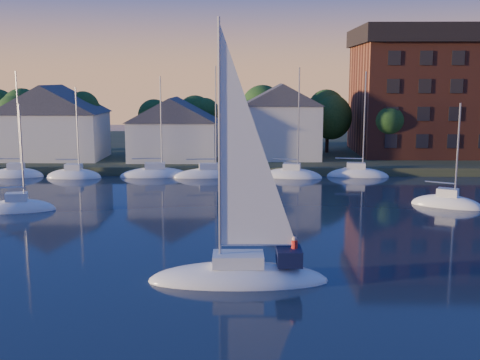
{
  "coord_description": "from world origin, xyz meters",
  "views": [
    {
      "loc": [
        3.95,
        -20.4,
        11.45
      ],
      "look_at": [
        3.2,
        22.0,
        4.27
      ],
      "focal_mm": 45.0,
      "sensor_mm": 36.0,
      "label": 1
    }
  ],
  "objects_px": {
    "clubhouse_west": "(53,121)",
    "clubhouse_centre": "(174,128)",
    "hero_sailboat": "(241,271)",
    "clubhouse_east": "(281,120)",
    "drifting_sailboat_left": "(17,210)",
    "drifting_sailboat_right": "(447,205)",
    "condo_block": "(466,91)"
  },
  "relations": [
    {
      "from": "clubhouse_west",
      "to": "drifting_sailboat_left",
      "type": "distance_m",
      "value": 28.69
    },
    {
      "from": "condo_block",
      "to": "drifting_sailboat_left",
      "type": "bearing_deg",
      "value": -145.63
    },
    {
      "from": "clubhouse_east",
      "to": "hero_sailboat",
      "type": "relative_size",
      "value": 0.66
    },
    {
      "from": "clubhouse_west",
      "to": "hero_sailboat",
      "type": "relative_size",
      "value": 0.86
    },
    {
      "from": "condo_block",
      "to": "hero_sailboat",
      "type": "height_order",
      "value": "condo_block"
    },
    {
      "from": "hero_sailboat",
      "to": "clubhouse_west",
      "type": "bearing_deg",
      "value": -62.12
    },
    {
      "from": "drifting_sailboat_right",
      "to": "clubhouse_centre",
      "type": "bearing_deg",
      "value": 167.69
    },
    {
      "from": "clubhouse_west",
      "to": "clubhouse_east",
      "type": "distance_m",
      "value": 30.02
    },
    {
      "from": "condo_block",
      "to": "drifting_sailboat_left",
      "type": "distance_m",
      "value": 61.82
    },
    {
      "from": "hero_sailboat",
      "to": "drifting_sailboat_left",
      "type": "distance_m",
      "value": 26.76
    },
    {
      "from": "drifting_sailboat_left",
      "to": "drifting_sailboat_right",
      "type": "xyz_separation_m",
      "value": [
        38.15,
        2.69,
        0.0
      ]
    },
    {
      "from": "clubhouse_centre",
      "to": "drifting_sailboat_left",
      "type": "relative_size",
      "value": 1.11
    },
    {
      "from": "drifting_sailboat_left",
      "to": "condo_block",
      "type": "bearing_deg",
      "value": 19.26
    },
    {
      "from": "hero_sailboat",
      "to": "clubhouse_east",
      "type": "bearing_deg",
      "value": -96.94
    },
    {
      "from": "hero_sailboat",
      "to": "drifting_sailboat_right",
      "type": "bearing_deg",
      "value": -132.89
    },
    {
      "from": "drifting_sailboat_left",
      "to": "drifting_sailboat_right",
      "type": "height_order",
      "value": "drifting_sailboat_right"
    },
    {
      "from": "clubhouse_east",
      "to": "hero_sailboat",
      "type": "xyz_separation_m",
      "value": [
        -4.58,
        -46.51,
        -5.36
      ]
    },
    {
      "from": "condo_block",
      "to": "drifting_sailboat_left",
      "type": "xyz_separation_m",
      "value": [
        -50.4,
        -34.47,
        -9.69
      ]
    },
    {
      "from": "hero_sailboat",
      "to": "drifting_sailboat_left",
      "type": "relative_size",
      "value": 1.52
    },
    {
      "from": "clubhouse_east",
      "to": "condo_block",
      "type": "bearing_deg",
      "value": 12.89
    },
    {
      "from": "condo_block",
      "to": "clubhouse_centre",
      "type": "bearing_deg",
      "value": -168.76
    },
    {
      "from": "clubhouse_east",
      "to": "hero_sailboat",
      "type": "bearing_deg",
      "value": -95.63
    },
    {
      "from": "drifting_sailboat_left",
      "to": "clubhouse_west",
      "type": "bearing_deg",
      "value": 86.4
    },
    {
      "from": "clubhouse_east",
      "to": "condo_block",
      "type": "relative_size",
      "value": 0.34
    },
    {
      "from": "clubhouse_centre",
      "to": "clubhouse_east",
      "type": "height_order",
      "value": "clubhouse_east"
    },
    {
      "from": "clubhouse_east",
      "to": "drifting_sailboat_left",
      "type": "height_order",
      "value": "clubhouse_east"
    },
    {
      "from": "clubhouse_west",
      "to": "clubhouse_centre",
      "type": "distance_m",
      "value": 16.05
    },
    {
      "from": "condo_block",
      "to": "drifting_sailboat_right",
      "type": "distance_m",
      "value": 35.41
    },
    {
      "from": "hero_sailboat",
      "to": "drifting_sailboat_left",
      "type": "height_order",
      "value": "hero_sailboat"
    },
    {
      "from": "clubhouse_centre",
      "to": "hero_sailboat",
      "type": "relative_size",
      "value": 0.73
    },
    {
      "from": "clubhouse_west",
      "to": "drifting_sailboat_left",
      "type": "relative_size",
      "value": 1.31
    },
    {
      "from": "clubhouse_centre",
      "to": "hero_sailboat",
      "type": "height_order",
      "value": "hero_sailboat"
    }
  ]
}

